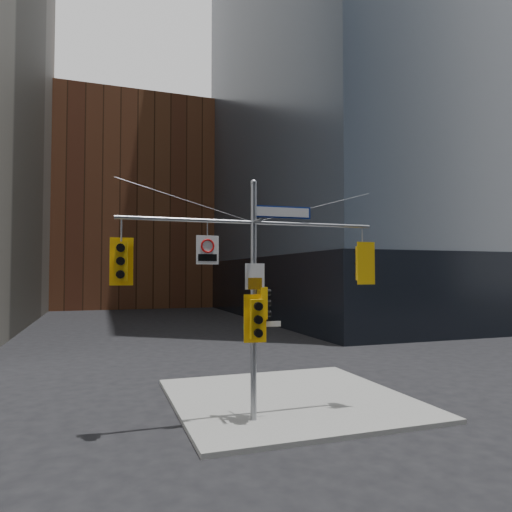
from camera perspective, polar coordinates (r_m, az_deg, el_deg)
ground at (r=12.56m, az=2.85°, el=-23.04°), size 160.00×160.00×0.00m
sidewalk_corner at (r=16.78m, az=4.18°, el=-17.37°), size 8.00×8.00×0.15m
podium_ne at (r=53.75m, az=18.11°, el=-3.65°), size 36.40×36.40×6.00m
brick_midrise at (r=69.69m, az=-15.26°, el=5.74°), size 26.00×20.00×28.00m
signal_assembly at (r=13.61m, az=-0.30°, el=-2.42°), size 8.00×0.80×7.30m
traffic_light_west_arm at (r=12.92m, az=-16.52°, el=-0.64°), size 0.63×0.53×1.32m
traffic_light_east_arm at (r=15.23m, az=13.19°, el=-0.89°), size 0.65×0.53×1.37m
traffic_light_pole_side at (r=13.75m, az=0.96°, el=-5.90°), size 0.38×0.32×0.96m
traffic_light_pole_front at (r=13.42m, az=0.07°, el=-7.88°), size 0.68×0.57×1.42m
street_sign_blade at (r=14.06m, az=3.25°, el=5.50°), size 1.88×0.14×0.36m
regulatory_sign_arm at (r=13.22m, az=-6.08°, el=0.89°), size 0.67×0.11×0.84m
regulatory_sign_pole at (r=13.50m, az=-0.15°, el=-2.65°), size 0.59×0.07×0.77m
street_blade_ew at (r=13.85m, az=1.47°, el=-8.49°), size 0.81×0.13×0.16m
street_blade_ns at (r=14.14m, az=-0.90°, el=-9.01°), size 0.13×0.74×0.15m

